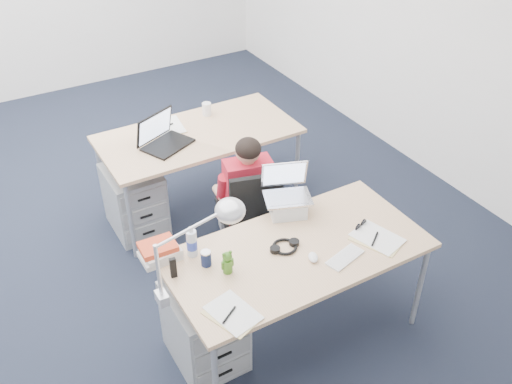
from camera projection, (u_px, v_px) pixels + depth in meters
floor at (128, 271)px, 4.36m from camera, size 7.00×7.00×0.00m
room at (90, 59)px, 3.36m from camera, size 6.02×7.02×2.80m
desk_near at (297, 255)px, 3.48m from camera, size 1.60×0.80×0.73m
desk_far at (198, 138)px, 4.66m from camera, size 1.60×0.80×0.73m
office_chair at (251, 237)px, 4.29m from camera, size 0.70×0.70×0.91m
seated_person at (244, 195)px, 4.24m from camera, size 0.41×0.63×1.08m
drawer_pedestal_near at (205, 327)px, 3.55m from camera, size 0.40×0.50×0.55m
drawer_pedestal_far at (135, 200)px, 4.65m from camera, size 0.40×0.50×0.55m
silver_laptop at (288, 193)px, 3.67m from camera, size 0.37×0.33×0.32m
wireless_keyboard at (345, 257)px, 3.39m from camera, size 0.27×0.17×0.01m
computer_mouse at (313, 257)px, 3.38m from camera, size 0.09×0.11×0.03m
headphones at (285, 246)px, 3.46m from camera, size 0.20×0.16×0.03m
can_koozie at (206, 258)px, 3.32m from camera, size 0.07×0.07×0.10m
water_bottle at (192, 241)px, 3.36m from camera, size 0.07×0.07×0.21m
bear_figurine at (227, 262)px, 3.26m from camera, size 0.10×0.09×0.15m
book_stack at (159, 251)px, 3.37m from camera, size 0.24×0.19×0.10m
cordless_phone at (173, 268)px, 3.23m from camera, size 0.04×0.03×0.14m
papers_left at (232, 315)px, 3.02m from camera, size 0.27×0.33×0.01m
papers_right at (377, 239)px, 3.53m from camera, size 0.30×0.35×0.01m
sunglasses at (361, 225)px, 3.63m from camera, size 0.13×0.09×0.03m
desk_lamp at (187, 254)px, 3.01m from camera, size 0.52×0.31×0.55m
dark_laptop at (167, 131)px, 4.38m from camera, size 0.48×0.48×0.27m
far_cup at (207, 109)px, 4.85m from camera, size 0.10×0.10×0.11m
far_papers at (168, 127)px, 4.70m from camera, size 0.24×0.33×0.01m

